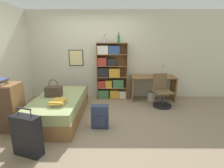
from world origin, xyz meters
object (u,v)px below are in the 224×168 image
object	(u,v)px
suitcase	(27,136)
waste_bin	(151,96)
backpack	(100,117)
dresser	(6,107)
desk_lamp	(163,67)
bottle_green	(105,40)
bookcase	(110,74)
bottle_brown	(119,39)
bed	(60,107)
desk	(153,83)
desk_chair	(162,96)
handbag	(54,91)
book_stack_on_bed	(58,102)

from	to	relation	value
suitcase	waste_bin	xyz separation A→B (m)	(2.45, 2.57, -0.20)
suitcase	backpack	size ratio (longest dim) A/B	1.65
dresser	desk_lamp	size ratio (longest dim) A/B	2.25
bottle_green	desk_lamp	world-z (taller)	bottle_green
bookcase	bottle_green	xyz separation A→B (m)	(-0.16, 0.03, 0.99)
bookcase	backpack	xyz separation A→B (m)	(-0.18, -1.88, -0.54)
waste_bin	bottle_brown	bearing A→B (deg)	168.20
bed	waste_bin	xyz separation A→B (m)	(2.36, 1.20, -0.12)
bottle_green	bookcase	bearing A→B (deg)	-11.65
bed	desk	world-z (taller)	desk
desk	desk_chair	bearing A→B (deg)	-75.74
suitcase	desk_chair	size ratio (longest dim) A/B	0.89
bottle_brown	bottle_green	bearing A→B (deg)	176.21
bed	waste_bin	bearing A→B (deg)	26.90
bookcase	waste_bin	world-z (taller)	bookcase
bottle_brown	desk_lamp	bearing A→B (deg)	-4.63
suitcase	bookcase	world-z (taller)	bookcase
dresser	bottle_brown	size ratio (longest dim) A/B	3.29
bed	desk	size ratio (longest dim) A/B	1.61
handbag	desk	world-z (taller)	handbag
book_stack_on_bed	waste_bin	xyz separation A→B (m)	(2.23, 1.69, -0.42)
handbag	dresser	bearing A→B (deg)	-141.55
bottle_green	desk_lamp	size ratio (longest dim) A/B	0.55
desk	desk_lamp	distance (m)	0.56
bottle_brown	book_stack_on_bed	bearing A→B (deg)	-123.40
book_stack_on_bed	bottle_brown	distance (m)	2.59
suitcase	backpack	xyz separation A→B (m)	(1.05, 0.88, -0.09)
bed	bottle_brown	xyz separation A→B (m)	(1.38, 1.40, 1.53)
book_stack_on_bed	desk	xyz separation A→B (m)	(2.27, 1.75, -0.04)
handbag	bottle_brown	xyz separation A→B (m)	(1.51, 1.36, 1.16)
book_stack_on_bed	suitcase	size ratio (longest dim) A/B	0.51
bottle_green	backpack	distance (m)	2.45
bookcase	desk	bearing A→B (deg)	-6.38
book_stack_on_bed	waste_bin	size ratio (longest dim) A/B	1.61
dresser	backpack	distance (m)	1.85
desk_chair	dresser	bearing A→B (deg)	-159.31
waste_bin	handbag	bearing A→B (deg)	-154.96
bottle_green	handbag	bearing A→B (deg)	-128.44
bottle_green	bottle_brown	distance (m)	0.40
bed	bottle_brown	bearing A→B (deg)	45.37
bottle_green	desk_lamp	bearing A→B (deg)	-4.43
handbag	bookcase	distance (m)	1.86
backpack	waste_bin	world-z (taller)	backpack
desk	backpack	size ratio (longest dim) A/B	2.71
book_stack_on_bed	desk_chair	size ratio (longest dim) A/B	0.45
waste_bin	desk_chair	bearing A→B (deg)	-69.61
handbag	dresser	distance (m)	0.98
suitcase	bookcase	bearing A→B (deg)	66.05
desk_chair	waste_bin	bearing A→B (deg)	110.39
desk	bookcase	bearing A→B (deg)	173.62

